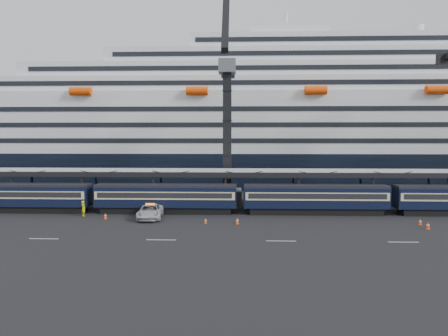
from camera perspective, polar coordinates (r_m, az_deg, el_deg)
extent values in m
plane|color=black|center=(47.95, 24.67, -8.37)|extent=(260.00, 260.00, 0.00)
cube|color=beige|center=(45.01, -24.35, -9.19)|extent=(3.00, 0.15, 0.02)
cube|color=beige|center=(41.18, -8.97, -10.10)|extent=(3.00, 0.15, 0.02)
cube|color=beige|center=(40.68, 8.14, -10.28)|extent=(3.00, 0.15, 0.02)
cube|color=beige|center=(43.61, 24.25, -9.63)|extent=(3.00, 0.15, 0.02)
cube|color=black|center=(61.65, -26.93, -5.20)|extent=(17.48, 2.40, 0.90)
cube|color=black|center=(61.39, -27.00, -3.54)|extent=(19.00, 2.80, 2.70)
cube|color=beige|center=(61.35, -27.01, -3.26)|extent=(18.62, 2.92, 1.05)
cube|color=black|center=(61.34, -27.01, -3.22)|extent=(17.86, 2.98, 0.70)
cube|color=black|center=(61.21, -27.05, -2.15)|extent=(19.00, 2.50, 0.35)
cube|color=black|center=(54.88, -8.24, -5.90)|extent=(17.48, 2.40, 0.90)
cube|color=black|center=(54.59, -8.26, -4.04)|extent=(19.00, 2.80, 2.70)
cube|color=beige|center=(54.54, -8.27, -3.73)|extent=(18.62, 2.92, 1.05)
cube|color=black|center=(54.53, -8.27, -3.68)|extent=(17.86, 2.98, 0.70)
cube|color=black|center=(54.38, -8.28, -2.48)|extent=(19.00, 2.50, 0.35)
cube|color=black|center=(54.99, 12.85, -5.95)|extent=(17.48, 2.40, 0.90)
cube|color=black|center=(54.69, 12.88, -4.10)|extent=(19.00, 2.80, 2.70)
cube|color=beige|center=(54.64, 12.89, -3.79)|extent=(18.62, 2.92, 1.05)
cube|color=black|center=(54.63, 12.89, -3.73)|extent=(17.86, 2.98, 0.70)
cube|color=black|center=(54.48, 12.91, -2.54)|extent=(19.00, 2.50, 0.35)
cube|color=#9B9EA3|center=(60.15, 19.73, -0.44)|extent=(130.00, 6.00, 0.25)
cube|color=black|center=(57.34, 20.62, -1.01)|extent=(130.00, 0.25, 0.70)
cube|color=black|center=(63.03, 18.89, -0.47)|extent=(130.00, 0.25, 0.70)
cube|color=black|center=(63.35, -28.07, -2.93)|extent=(0.25, 0.25, 5.40)
cube|color=black|center=(68.21, -25.71, -2.34)|extent=(0.25, 0.25, 5.40)
cube|color=black|center=(58.98, -19.62, -3.18)|extent=(0.25, 0.25, 5.40)
cube|color=black|center=(64.17, -17.78, -2.51)|extent=(0.25, 0.25, 5.40)
cube|color=black|center=(56.07, -10.06, -3.37)|extent=(0.25, 0.25, 5.40)
cube|color=black|center=(61.51, -8.97, -2.65)|extent=(0.25, 0.25, 5.40)
cube|color=black|center=(54.86, 0.22, -3.48)|extent=(0.25, 0.25, 5.40)
cube|color=black|center=(60.41, 0.39, -2.73)|extent=(0.25, 0.25, 5.40)
cube|color=black|center=(55.45, 10.63, -3.47)|extent=(0.25, 0.25, 5.40)
cube|color=black|center=(60.95, 9.84, -2.73)|extent=(0.25, 0.25, 5.40)
cube|color=black|center=(57.80, 20.49, -3.36)|extent=(0.25, 0.25, 5.40)
cube|color=black|center=(63.09, 18.89, -2.66)|extent=(0.25, 0.25, 5.40)
cube|color=black|center=(61.69, 29.35, -3.17)|extent=(0.25, 0.25, 5.40)
cube|color=black|center=(66.67, 27.15, -2.54)|extent=(0.25, 0.25, 5.40)
cube|color=black|center=(91.20, 13.60, 0.15)|extent=(200.00, 28.00, 7.00)
cube|color=silver|center=(90.97, 13.71, 6.12)|extent=(190.00, 26.88, 12.00)
cube|color=silver|center=(91.49, 13.80, 10.82)|extent=(160.00, 24.64, 3.00)
cube|color=black|center=(79.49, 15.65, 11.74)|extent=(153.60, 0.12, 0.90)
cube|color=silver|center=(91.87, 13.84, 12.68)|extent=(124.00, 21.84, 3.00)
cube|color=black|center=(81.27, 15.46, 13.72)|extent=(119.04, 0.12, 0.90)
cube|color=silver|center=(92.34, 13.88, 14.53)|extent=(90.00, 19.04, 3.00)
cube|color=black|center=(83.15, 15.28, 15.62)|extent=(86.40, 0.12, 0.90)
cube|color=silver|center=(92.91, 13.92, 16.35)|extent=(56.00, 16.24, 3.00)
cube|color=black|center=(85.11, 15.10, 17.43)|extent=(53.76, 0.12, 0.90)
cube|color=silver|center=(92.22, 8.82, 18.11)|extent=(16.00, 12.00, 2.50)
cylinder|color=silver|center=(99.43, 25.83, 17.01)|extent=(2.80, 2.80, 3.00)
cylinder|color=#FF4A08|center=(81.14, -19.79, 10.28)|extent=(4.00, 1.60, 1.60)
cylinder|color=#FF4A08|center=(75.90, -3.88, 10.95)|extent=(4.00, 1.60, 1.60)
cylinder|color=#FF4A08|center=(76.84, 12.97, 10.77)|extent=(4.00, 1.60, 1.60)
cylinder|color=#FF4A08|center=(83.77, 28.14, 9.83)|extent=(4.00, 1.60, 1.60)
cube|color=#46494E|center=(62.82, 0.45, -4.01)|extent=(4.50, 4.50, 2.00)
cube|color=black|center=(62.11, 0.46, 5.15)|extent=(1.30, 1.30, 18.00)
cube|color=#46494E|center=(62.99, 0.46, 14.29)|extent=(2.60, 3.20, 2.00)
cube|color=black|center=(58.96, 0.30, 21.86)|extent=(0.90, 12.26, 14.37)
cube|color=black|center=(65.48, 0.52, 13.92)|extent=(0.90, 5.04, 0.90)
cube|color=black|center=(67.93, 0.58, 13.41)|extent=(2.20, 1.60, 1.60)
cube|color=black|center=(75.54, 29.02, 13.48)|extent=(2.20, 1.60, 1.60)
imported|color=#AAADB2|center=(51.62, -10.49, -6.12)|extent=(3.49, 6.55, 1.75)
imported|color=#FDF20D|center=(55.26, -19.45, -5.46)|extent=(0.88, 0.85, 2.02)
cube|color=#FF4A08|center=(52.74, -16.59, -6.96)|extent=(0.41, 0.41, 0.04)
cone|color=#FF4A08|center=(52.66, -16.60, -6.52)|extent=(0.34, 0.34, 0.77)
cylinder|color=white|center=(52.66, -16.60, -6.52)|extent=(0.29, 0.29, 0.13)
cube|color=#FF4A08|center=(48.17, -2.66, -7.87)|extent=(0.34, 0.34, 0.04)
cone|color=#FF4A08|center=(48.10, -2.66, -7.47)|extent=(0.29, 0.29, 0.64)
cylinder|color=white|center=(48.10, -2.66, -7.47)|extent=(0.24, 0.24, 0.11)
cube|color=#FF4A08|center=(47.72, 1.90, -7.98)|extent=(0.40, 0.40, 0.04)
cone|color=#FF4A08|center=(47.63, 1.90, -7.51)|extent=(0.34, 0.34, 0.77)
cylinder|color=white|center=(47.63, 1.90, -7.51)|extent=(0.29, 0.29, 0.13)
cube|color=#FF4A08|center=(52.73, 26.21, -7.25)|extent=(0.37, 0.37, 0.04)
cone|color=#FF4A08|center=(52.65, 26.22, -6.85)|extent=(0.31, 0.31, 0.70)
cylinder|color=white|center=(52.65, 26.22, -6.85)|extent=(0.26, 0.26, 0.12)
cube|color=#FF4A08|center=(50.66, 27.09, -7.75)|extent=(0.44, 0.44, 0.05)
cone|color=#FF4A08|center=(50.57, 27.11, -7.27)|extent=(0.37, 0.37, 0.83)
cylinder|color=white|center=(50.57, 27.11, -7.27)|extent=(0.31, 0.31, 0.14)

